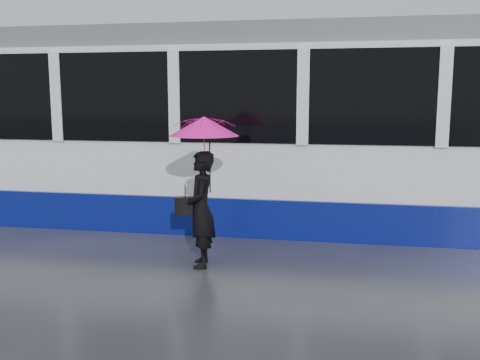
# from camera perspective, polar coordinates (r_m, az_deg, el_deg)

# --- Properties ---
(ground) EXTENTS (90.00, 90.00, 0.00)m
(ground) POSITION_cam_1_polar(r_m,az_deg,el_deg) (7.26, 0.60, -8.79)
(ground) COLOR #27272B
(ground) RESTS_ON ground
(rails) EXTENTS (34.00, 1.51, 0.02)m
(rails) POSITION_cam_1_polar(r_m,az_deg,el_deg) (9.64, 3.21, -4.30)
(rails) COLOR #3F3D38
(rails) RESTS_ON ground
(tram) EXTENTS (26.00, 2.56, 3.35)m
(tram) POSITION_cam_1_polar(r_m,az_deg,el_deg) (9.53, 22.44, 4.79)
(tram) COLOR white
(tram) RESTS_ON ground
(woman) EXTENTS (0.49, 0.63, 1.52)m
(woman) POSITION_cam_1_polar(r_m,az_deg,el_deg) (6.95, -4.16, -3.14)
(woman) COLOR black
(woman) RESTS_ON ground
(umbrella) EXTENTS (1.08, 1.08, 1.02)m
(umbrella) POSITION_cam_1_polar(r_m,az_deg,el_deg) (6.81, -3.84, 4.30)
(umbrella) COLOR #DB1271
(umbrella) RESTS_ON ground
(handbag) EXTENTS (0.29, 0.18, 0.41)m
(handbag) POSITION_cam_1_polar(r_m,az_deg,el_deg) (7.02, -5.86, -2.74)
(handbag) COLOR black
(handbag) RESTS_ON ground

